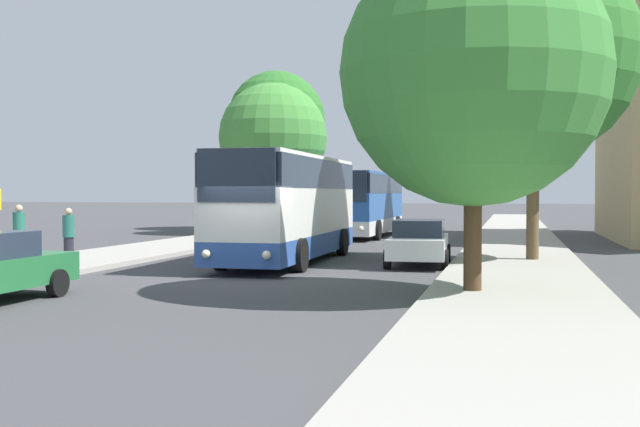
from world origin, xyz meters
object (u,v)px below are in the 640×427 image
Objects in this scene: pedestrian_walking_back at (19,233)px; bus_front at (288,206)px; bus_middle at (364,203)px; tree_left_far at (276,120)px; parked_car_right_near at (419,242)px; pedestrian_waiting_far at (69,236)px; tree_right_mid at (534,56)px; tree_right_near at (474,73)px; tree_left_near at (273,137)px.

bus_front is at bearing -174.26° from pedestrian_walking_back.
bus_front is 5.72× the size of pedestrian_walking_back.
tree_left_far is (-6.83, 6.05, 5.11)m from bus_middle.
tree_left_far is (-11.59, 21.25, 6.16)m from parked_car_right_near.
tree_left_far reaches higher than pedestrian_waiting_far.
parked_car_right_near is 7.14m from tree_right_mid.
parked_car_right_near is 0.44× the size of tree_right_mid.
bus_middle is 1.03× the size of tree_right_mid.
bus_middle is 5.74× the size of pedestrian_walking_back.
pedestrian_walking_back is at bearing -110.72° from bus_middle.
parked_car_right_near is 8.38m from tree_right_near.
tree_right_near is (6.80, -22.16, 3.17)m from bus_middle.
tree_left_far is 0.99× the size of tree_right_mid.
bus_front is at bearing -4.14° from parked_car_right_near.
pedestrian_walking_back is 0.18× the size of tree_right_mid.
tree_right_mid is at bearing 79.96° from tree_right_near.
bus_middle is at bearing -92.76° from pedestrian_waiting_far.
tree_left_far is (-1.27, 24.86, 5.91)m from pedestrian_waiting_far.
pedestrian_walking_back is at bearing -90.98° from tree_left_far.
pedestrian_waiting_far is (-10.33, -3.61, 0.25)m from parked_car_right_near.
tree_right_near is (14.05, -3.26, 3.91)m from pedestrian_walking_back.
bus_front reaches higher than parked_car_right_near.
tree_left_far reaches higher than bus_front.
parked_car_right_near is (4.40, -0.07, -1.12)m from bus_front.
tree_right_mid reaches higher than tree_left_near.
pedestrian_waiting_far is at bearing 162.36° from pedestrian_walking_back.
tree_left_near is 1.07× the size of tree_right_near.
pedestrian_walking_back is (-1.69, -0.09, 0.05)m from pedestrian_waiting_far.
tree_left_near is (0.12, 19.88, 4.45)m from pedestrian_waiting_far.
tree_right_mid is (13.74, -14.76, 1.31)m from tree_left_near.
bus_front is at bearing -71.24° from tree_left_far.
bus_middle is at bearing -131.58° from pedestrian_walking_back.
bus_front is at bearing -88.33° from bus_middle.
pedestrian_waiting_far is 0.20× the size of tree_left_near.
bus_middle is at bearing -41.51° from tree_left_far.
bus_front is at bearing 132.47° from tree_right_near.
tree_left_far is at bearing 127.47° from tree_right_mid.
tree_left_far is (-1.39, 4.98, 1.46)m from tree_left_near.
tree_left_far reaches higher than tree_right_near.
pedestrian_waiting_far is at bearing -149.14° from bus_front.
parked_car_right_near is 24.98m from tree_left_far.
tree_right_near is at bearing -62.22° from tree_left_near.
tree_right_near is 8.79m from tree_right_mid.
tree_left_near reaches higher than parked_car_right_near.
bus_front is 17.57m from tree_left_near.
tree_left_near is at bearing -61.09° from parked_car_right_near.
bus_middle is at bearing 107.05° from tree_right_near.
tree_left_far is 24.87m from tree_right_mid.
tree_right_near is at bearing 146.36° from pedestrian_walking_back.
pedestrian_walking_back is (-7.26, -18.90, -0.74)m from bus_middle.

